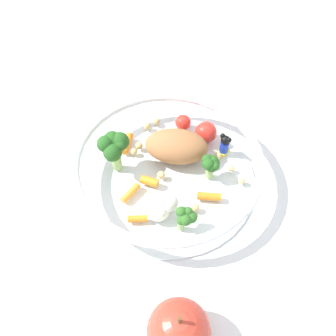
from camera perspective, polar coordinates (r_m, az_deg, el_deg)
The scene contains 3 objects.
ground_plane at distance 0.55m, azimuth 2.10°, elevation -0.72°, with size 2.40×2.40×0.00m, color white.
food_container at distance 0.52m, azimuth 0.05°, elevation 0.47°, with size 0.26×0.26×0.07m.
loose_apple at distance 0.42m, azimuth 1.94°, elevation -23.51°, with size 0.07×0.07×0.08m.
Camera 1 is at (0.01, 0.33, 0.44)m, focal length 40.05 mm.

